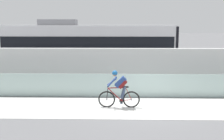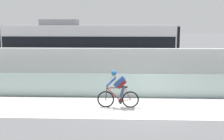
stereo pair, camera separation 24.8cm
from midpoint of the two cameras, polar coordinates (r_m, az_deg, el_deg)
ground_plane at (r=12.58m, az=5.91°, el=-7.35°), size 200.00×200.00×0.00m
bike_path_deck at (r=12.58m, az=5.91°, el=-7.33°), size 32.00×3.20×0.01m
glass_parapet at (r=14.23m, az=5.37°, el=-3.05°), size 32.00×0.05×1.14m
concrete_barrier_wall at (r=15.90m, az=4.96°, el=0.24°), size 32.00×0.36×2.23m
tram_rail_near at (r=18.53m, az=4.44°, el=-1.98°), size 32.00×0.08×0.01m
tram_rail_far at (r=19.94m, az=4.23°, el=-1.19°), size 32.00×0.08×0.01m
tram at (r=19.07m, az=-4.95°, el=4.06°), size 11.06×2.54×3.81m
cyclist_on_bike at (r=12.34m, az=0.85°, el=-3.87°), size 1.77×0.58×1.61m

